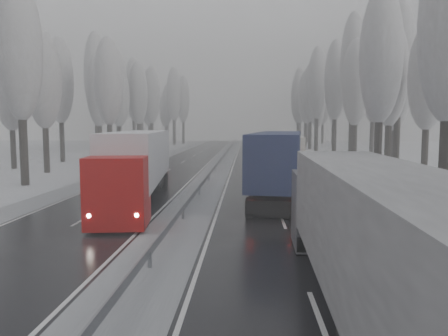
# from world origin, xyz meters

# --- Properties ---
(ground) EXTENTS (260.00, 260.00, 0.00)m
(ground) POSITION_xyz_m (0.00, 0.00, 0.00)
(ground) COLOR silver
(ground) RESTS_ON ground
(carriageway_right) EXTENTS (7.50, 200.00, 0.03)m
(carriageway_right) POSITION_xyz_m (5.25, 30.00, 0.01)
(carriageway_right) COLOR black
(carriageway_right) RESTS_ON ground
(carriageway_left) EXTENTS (7.50, 200.00, 0.03)m
(carriageway_left) POSITION_xyz_m (-5.25, 30.00, 0.01)
(carriageway_left) COLOR black
(carriageway_left) RESTS_ON ground
(median_slush) EXTENTS (3.00, 200.00, 0.04)m
(median_slush) POSITION_xyz_m (0.00, 30.00, 0.02)
(median_slush) COLOR #A4A7AC
(median_slush) RESTS_ON ground
(shoulder_right) EXTENTS (2.40, 200.00, 0.04)m
(shoulder_right) POSITION_xyz_m (10.20, 30.00, 0.02)
(shoulder_right) COLOR #A4A7AC
(shoulder_right) RESTS_ON ground
(shoulder_left) EXTENTS (2.40, 200.00, 0.04)m
(shoulder_left) POSITION_xyz_m (-10.20, 30.00, 0.02)
(shoulder_left) COLOR #A4A7AC
(shoulder_left) RESTS_ON ground
(median_guardrail) EXTENTS (0.12, 200.00, 0.76)m
(median_guardrail) POSITION_xyz_m (0.00, 29.99, 0.60)
(median_guardrail) COLOR slate
(median_guardrail) RESTS_ON ground
(tree_18) EXTENTS (3.60, 3.60, 16.58)m
(tree_18) POSITION_xyz_m (14.51, 27.03, 10.70)
(tree_18) COLOR black
(tree_18) RESTS_ON ground
(tree_19) EXTENTS (3.60, 3.60, 14.57)m
(tree_19) POSITION_xyz_m (20.02, 31.03, 9.42)
(tree_19) COLOR black
(tree_19) RESTS_ON ground
(tree_20) EXTENTS (3.60, 3.60, 15.71)m
(tree_20) POSITION_xyz_m (17.90, 35.17, 10.14)
(tree_20) COLOR black
(tree_20) RESTS_ON ground
(tree_21) EXTENTS (3.60, 3.60, 18.62)m
(tree_21) POSITION_xyz_m (20.12, 39.17, 12.00)
(tree_21) COLOR black
(tree_21) RESTS_ON ground
(tree_22) EXTENTS (3.60, 3.60, 15.86)m
(tree_22) POSITION_xyz_m (17.02, 45.60, 10.24)
(tree_22) COLOR black
(tree_22) RESTS_ON ground
(tree_23) EXTENTS (3.60, 3.60, 13.55)m
(tree_23) POSITION_xyz_m (23.31, 49.60, 8.77)
(tree_23) COLOR black
(tree_23) RESTS_ON ground
(tree_24) EXTENTS (3.60, 3.60, 20.49)m
(tree_24) POSITION_xyz_m (17.90, 51.02, 13.19)
(tree_24) COLOR black
(tree_24) RESTS_ON ground
(tree_25) EXTENTS (3.60, 3.60, 19.44)m
(tree_25) POSITION_xyz_m (24.81, 55.02, 12.52)
(tree_25) COLOR black
(tree_25) RESTS_ON ground
(tree_26) EXTENTS (3.60, 3.60, 18.78)m
(tree_26) POSITION_xyz_m (17.56, 61.27, 12.10)
(tree_26) COLOR black
(tree_26) RESTS_ON ground
(tree_27) EXTENTS (3.60, 3.60, 17.62)m
(tree_27) POSITION_xyz_m (24.72, 65.27, 11.36)
(tree_27) COLOR black
(tree_27) RESTS_ON ground
(tree_28) EXTENTS (3.60, 3.60, 19.62)m
(tree_28) POSITION_xyz_m (16.34, 71.95, 12.64)
(tree_28) COLOR black
(tree_28) RESTS_ON ground
(tree_29) EXTENTS (3.60, 3.60, 18.11)m
(tree_29) POSITION_xyz_m (23.71, 75.95, 11.67)
(tree_29) COLOR black
(tree_29) RESTS_ON ground
(tree_30) EXTENTS (3.60, 3.60, 17.86)m
(tree_30) POSITION_xyz_m (16.56, 81.70, 11.52)
(tree_30) COLOR black
(tree_30) RESTS_ON ground
(tree_31) EXTENTS (3.60, 3.60, 18.58)m
(tree_31) POSITION_xyz_m (22.48, 85.70, 11.97)
(tree_31) COLOR black
(tree_31) RESTS_ON ground
(tree_32) EXTENTS (3.60, 3.60, 17.33)m
(tree_32) POSITION_xyz_m (16.63, 89.21, 11.18)
(tree_32) COLOR black
(tree_32) RESTS_ON ground
(tree_33) EXTENTS (3.60, 3.60, 14.33)m
(tree_33) POSITION_xyz_m (19.77, 93.21, 9.26)
(tree_33) COLOR black
(tree_33) RESTS_ON ground
(tree_34) EXTENTS (3.60, 3.60, 17.63)m
(tree_34) POSITION_xyz_m (15.73, 96.32, 11.37)
(tree_34) COLOR black
(tree_34) RESTS_ON ground
(tree_35) EXTENTS (3.60, 3.60, 18.25)m
(tree_35) POSITION_xyz_m (24.94, 100.32, 11.77)
(tree_35) COLOR black
(tree_35) RESTS_ON ground
(tree_36) EXTENTS (3.60, 3.60, 20.23)m
(tree_36) POSITION_xyz_m (17.04, 106.16, 13.02)
(tree_36) COLOR black
(tree_36) RESTS_ON ground
(tree_37) EXTENTS (3.60, 3.60, 16.37)m
(tree_37) POSITION_xyz_m (24.02, 110.16, 10.56)
(tree_37) COLOR black
(tree_37) RESTS_ON ground
(tree_38) EXTENTS (3.60, 3.60, 17.97)m
(tree_38) POSITION_xyz_m (18.73, 116.73, 11.59)
(tree_38) COLOR black
(tree_38) RESTS_ON ground
(tree_39) EXTENTS (3.60, 3.60, 16.19)m
(tree_39) POSITION_xyz_m (21.55, 120.73, 10.45)
(tree_39) COLOR black
(tree_39) RESTS_ON ground
(tree_58) EXTENTS (3.60, 3.60, 17.21)m
(tree_58) POSITION_xyz_m (-15.13, 24.57, 11.10)
(tree_58) COLOR black
(tree_58) RESTS_ON ground
(tree_60) EXTENTS (3.60, 3.60, 14.84)m
(tree_60) POSITION_xyz_m (-17.75, 34.20, 9.59)
(tree_60) COLOR black
(tree_60) RESTS_ON ground
(tree_61) EXTENTS (3.60, 3.60, 13.95)m
(tree_61) POSITION_xyz_m (-23.52, 38.20, 9.02)
(tree_61) COLOR black
(tree_61) RESTS_ON ground
(tree_62) EXTENTS (3.60, 3.60, 16.04)m
(tree_62) POSITION_xyz_m (-13.94, 43.73, 10.36)
(tree_62) COLOR black
(tree_62) RESTS_ON ground
(tree_63) EXTENTS (3.60, 3.60, 16.88)m
(tree_63) POSITION_xyz_m (-21.85, 47.73, 10.89)
(tree_63) COLOR black
(tree_63) RESTS_ON ground
(tree_64) EXTENTS (3.60, 3.60, 15.42)m
(tree_64) POSITION_xyz_m (-18.26, 52.71, 9.96)
(tree_64) COLOR black
(tree_64) RESTS_ON ground
(tree_65) EXTENTS (3.60, 3.60, 19.48)m
(tree_65) POSITION_xyz_m (-20.05, 56.71, 12.55)
(tree_65) COLOR black
(tree_65) RESTS_ON ground
(tree_66) EXTENTS (3.60, 3.60, 15.23)m
(tree_66) POSITION_xyz_m (-18.16, 62.35, 9.84)
(tree_66) COLOR black
(tree_66) RESTS_ON ground
(tree_67) EXTENTS (3.60, 3.60, 17.09)m
(tree_67) POSITION_xyz_m (-19.54, 66.35, 11.03)
(tree_67) COLOR black
(tree_67) RESTS_ON ground
(tree_68) EXTENTS (3.60, 3.60, 16.65)m
(tree_68) POSITION_xyz_m (-16.58, 69.11, 10.75)
(tree_68) COLOR black
(tree_68) RESTS_ON ground
(tree_69) EXTENTS (3.60, 3.60, 19.35)m
(tree_69) POSITION_xyz_m (-21.42, 73.11, 12.46)
(tree_69) COLOR black
(tree_69) RESTS_ON ground
(tree_70) EXTENTS (3.60, 3.60, 17.09)m
(tree_70) POSITION_xyz_m (-16.33, 79.19, 11.03)
(tree_70) COLOR black
(tree_70) RESTS_ON ground
(tree_71) EXTENTS (3.60, 3.60, 19.61)m
(tree_71) POSITION_xyz_m (-21.09, 83.19, 12.63)
(tree_71) COLOR black
(tree_71) RESTS_ON ground
(tree_72) EXTENTS (3.60, 3.60, 15.11)m
(tree_72) POSITION_xyz_m (-18.93, 88.54, 9.76)
(tree_72) COLOR black
(tree_72) RESTS_ON ground
(tree_73) EXTENTS (3.60, 3.60, 17.22)m
(tree_73) POSITION_xyz_m (-21.82, 92.54, 11.11)
(tree_73) COLOR black
(tree_73) RESTS_ON ground
(tree_74) EXTENTS (3.60, 3.60, 19.68)m
(tree_74) POSITION_xyz_m (-15.07, 99.33, 12.67)
(tree_74) COLOR black
(tree_74) RESTS_ON ground
(tree_75) EXTENTS (3.60, 3.60, 18.60)m
(tree_75) POSITION_xyz_m (-24.20, 103.33, 11.99)
(tree_75) COLOR black
(tree_75) RESTS_ON ground
(tree_76) EXTENTS (3.60, 3.60, 18.55)m
(tree_76) POSITION_xyz_m (-14.05, 108.72, 11.95)
(tree_76) COLOR black
(tree_76) RESTS_ON ground
(tree_77) EXTENTS (3.60, 3.60, 14.32)m
(tree_77) POSITION_xyz_m (-19.66, 112.72, 9.26)
(tree_77) COLOR black
(tree_77) RESTS_ON ground
(tree_78) EXTENTS (3.60, 3.60, 19.55)m
(tree_78) POSITION_xyz_m (-17.56, 115.31, 12.59)
(tree_78) COLOR black
(tree_78) RESTS_ON ground
(tree_79) EXTENTS (3.60, 3.60, 17.07)m
(tree_79) POSITION_xyz_m (-20.33, 119.31, 11.01)
(tree_79) COLOR black
(tree_79) RESTS_ON ground
(truck_grey_tarp) EXTENTS (2.85, 15.85, 4.05)m
(truck_grey_tarp) POSITION_xyz_m (6.35, 0.01, 2.36)
(truck_grey_tarp) COLOR #515156
(truck_grey_tarp) RESTS_ON ground
(truck_blue_box) EXTENTS (4.93, 17.75, 4.51)m
(truck_blue_box) POSITION_xyz_m (5.57, 19.32, 2.63)
(truck_blue_box) COLOR #1A1A41
(truck_blue_box) RESTS_ON ground
(truck_cream_box) EXTENTS (3.23, 15.00, 3.82)m
(truck_cream_box) POSITION_xyz_m (8.19, 38.44, 2.23)
(truck_cream_box) COLOR #A29C8F
(truck_cream_box) RESTS_ON ground
(box_truck_distant) EXTENTS (3.27, 8.27, 3.01)m
(box_truck_distant) POSITION_xyz_m (7.12, 73.66, 1.53)
(box_truck_distant) COLOR #B8BBBF
(box_truck_distant) RESTS_ON ground
(truck_red_white) EXTENTS (4.73, 17.99, 4.58)m
(truck_red_white) POSITION_xyz_m (-3.53, 16.42, 2.67)
(truck_red_white) COLOR #A50909
(truck_red_white) RESTS_ON ground
(truck_red_red) EXTENTS (3.39, 15.03, 3.83)m
(truck_red_red) POSITION_xyz_m (-6.84, 34.43, 2.23)
(truck_red_red) COLOR #B3270A
(truck_red_red) RESTS_ON ground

